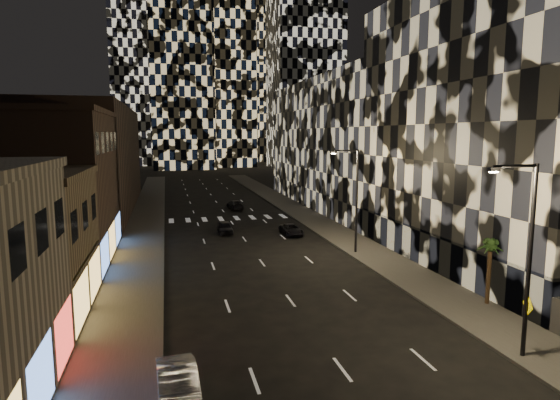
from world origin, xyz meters
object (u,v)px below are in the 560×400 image
palm_tree (490,250)px  car_dark_oncoming (235,205)px  car_silver_parked (178,387)px  ped_sign (527,314)px  streetlight_far (354,193)px  car_dark_midlane (225,227)px  streetlight_near (526,247)px  car_dark_rightlane (291,230)px

palm_tree → car_dark_oncoming: bearing=103.3°
car_silver_parked → ped_sign: (15.87, 0.07, 1.44)m
streetlight_far → car_dark_midlane: size_ratio=2.45×
streetlight_far → car_dark_oncoming: size_ratio=2.07×
streetlight_near → car_silver_parked: 16.23m
streetlight_near → car_silver_parked: streetlight_near is taller
car_dark_oncoming → car_dark_rightlane: (3.25, -18.30, -0.08)m
streetlight_far → palm_tree: 14.17m
streetlight_far → palm_tree: size_ratio=2.23×
ped_sign → palm_tree: palm_tree is taller
car_dark_midlane → streetlight_near: bearing=-71.2°
streetlight_near → car_silver_parked: bearing=-179.7°
car_dark_oncoming → car_dark_rightlane: 18.58m
streetlight_far → car_silver_parked: streetlight_far is taller
ped_sign → palm_tree: 7.06m
car_dark_midlane → car_dark_rightlane: 7.04m
car_dark_midlane → ped_sign: bearing=-70.7°
streetlight_far → car_dark_midlane: (-9.86, 11.22, -4.73)m
car_silver_parked → car_dark_midlane: size_ratio=1.19×
palm_tree → streetlight_near: bearing=-116.5°
car_dark_midlane → car_dark_oncoming: size_ratio=0.85×
streetlight_near → car_dark_oncoming: (-6.51, 47.09, -4.72)m
streetlight_near → car_dark_oncoming: 47.78m
streetlight_near → car_dark_oncoming: bearing=97.9°
streetlight_far → car_silver_parked: bearing=-127.8°
streetlight_far → car_dark_oncoming: bearing=103.5°
car_dark_rightlane → palm_tree: (6.40, -22.49, 2.92)m
car_dark_oncoming → car_silver_parked: bearing=75.5°
car_dark_rightlane → palm_tree: 23.56m
streetlight_far → car_dark_midlane: streetlight_far is taller
streetlight_near → ped_sign: (0.31, -0.02, -3.19)m
streetlight_near → ped_sign: size_ratio=3.08×
streetlight_far → car_dark_rightlane: 10.54m
streetlight_far → palm_tree: bearing=-77.1°
car_dark_midlane → car_silver_parked: bearing=-99.0°
car_silver_parked → car_dark_oncoming: bearing=75.7°
streetlight_far → car_dark_rightlane: size_ratio=2.25×
streetlight_near → car_dark_midlane: streetlight_near is taller
streetlight_far → ped_sign: bearing=-89.1°
car_dark_oncoming → palm_tree: (9.65, -40.78, 2.85)m
ped_sign → palm_tree: size_ratio=0.72×
car_dark_midlane → car_dark_rightlane: (6.60, -2.42, -0.07)m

